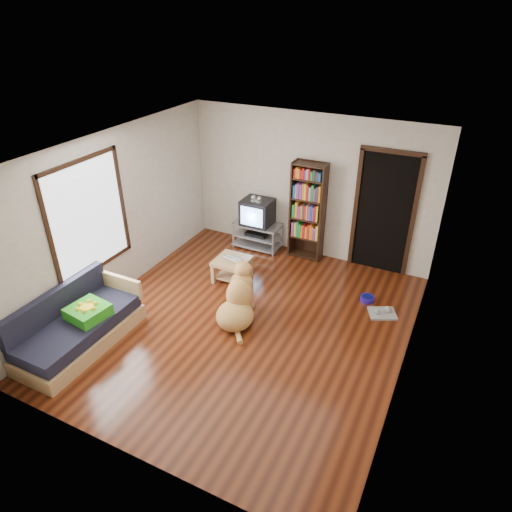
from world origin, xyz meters
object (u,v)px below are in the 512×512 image
at_px(green_cushion, 88,312).
at_px(bookshelf, 308,206).
at_px(tv_stand, 257,234).
at_px(dog_bowl, 367,299).
at_px(grey_rag, 382,313).
at_px(coffee_table, 232,266).
at_px(dog, 238,301).
at_px(laptop, 231,260).
at_px(crt_tv, 258,211).
at_px(sofa, 78,328).

xyz_separation_m(green_cushion, bookshelf, (1.80, 3.61, 0.50)).
relative_size(tv_stand, bookshelf, 0.50).
relative_size(dog_bowl, grey_rag, 0.55).
distance_m(dog_bowl, tv_stand, 2.53).
bearing_deg(dog_bowl, coffee_table, -169.83).
height_order(coffee_table, dog, dog).
height_order(green_cushion, laptop, green_cushion).
distance_m(crt_tv, dog, 2.36).
relative_size(grey_rag, tv_stand, 0.44).
distance_m(laptop, bookshelf, 1.70).
relative_size(green_cushion, coffee_table, 0.87).
xyz_separation_m(grey_rag, sofa, (-3.64, -2.53, 0.25)).
bearing_deg(coffee_table, green_cushion, -113.52).
relative_size(laptop, bookshelf, 0.18).
xyz_separation_m(laptop, tv_stand, (-0.13, 1.28, -0.14)).
relative_size(laptop, coffee_table, 0.60).
distance_m(laptop, dog_bowl, 2.31).
relative_size(green_cushion, dog, 0.47).
bearing_deg(laptop, green_cushion, -102.61).
bearing_deg(coffee_table, crt_tv, 96.01).
height_order(grey_rag, sofa, sofa).
relative_size(green_cushion, tv_stand, 0.53).
xyz_separation_m(dog_bowl, bookshelf, (-1.42, 0.94, 0.96)).
relative_size(crt_tv, dog, 0.56).
bearing_deg(crt_tv, tv_stand, -90.00).
height_order(dog_bowl, bookshelf, bookshelf).
xyz_separation_m(tv_stand, bookshelf, (0.95, 0.09, 0.73)).
xyz_separation_m(grey_rag, crt_tv, (-2.67, 1.12, 0.73)).
relative_size(grey_rag, bookshelf, 0.22).
distance_m(grey_rag, tv_stand, 2.90).
relative_size(dog_bowl, tv_stand, 0.24).
distance_m(laptop, coffee_table, 0.14).
height_order(green_cushion, crt_tv, crt_tv).
bearing_deg(laptop, dog_bowl, 22.11).
distance_m(crt_tv, coffee_table, 1.36).
bearing_deg(grey_rag, coffee_table, -176.59).
xyz_separation_m(green_cushion, crt_tv, (0.85, 3.53, 0.24)).
bearing_deg(green_cushion, bookshelf, 71.22).
bearing_deg(crt_tv, laptop, -84.12).
bearing_deg(sofa, coffee_table, 65.04).
bearing_deg(laptop, grey_rag, 15.28).
xyz_separation_m(coffee_table, dog, (0.62, -0.92, 0.04)).
distance_m(tv_stand, crt_tv, 0.47).
distance_m(sofa, coffee_table, 2.63).
bearing_deg(green_cushion, dog_bowl, 47.34).
xyz_separation_m(tv_stand, coffee_table, (0.13, -1.25, 0.01)).
relative_size(tv_stand, sofa, 0.50).
relative_size(laptop, crt_tv, 0.57).
distance_m(crt_tv, sofa, 3.81).
distance_m(green_cushion, bookshelf, 4.06).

